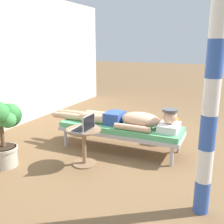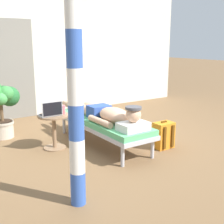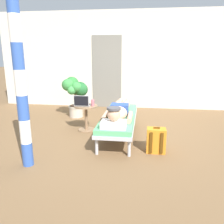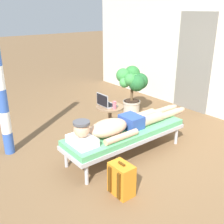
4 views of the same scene
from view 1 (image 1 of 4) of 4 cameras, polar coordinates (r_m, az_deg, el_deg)
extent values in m
plane|color=brown|center=(4.42, 2.55, -7.36)|extent=(40.00, 40.00, 0.00)
cylinder|color=#B7B7BC|center=(4.41, -10.10, -5.66)|extent=(0.05, 0.05, 0.28)
cylinder|color=#B7B7BC|center=(4.82, -6.67, -3.77)|extent=(0.05, 0.05, 0.28)
cylinder|color=#B7B7BC|center=(3.76, 12.93, -9.44)|extent=(0.05, 0.05, 0.28)
cylinder|color=#B7B7BC|center=(4.23, 14.36, -6.78)|extent=(0.05, 0.05, 0.28)
cube|color=#B7B7BC|center=(4.17, 1.88, -4.16)|extent=(0.61, 1.96, 0.06)
cube|color=#59B272|center=(4.15, 1.89, -3.25)|extent=(0.59, 1.92, 0.08)
cube|color=white|center=(3.90, 12.32, -3.26)|extent=(0.40, 0.28, 0.11)
sphere|color=#D8A884|center=(3.86, 12.45, -1.00)|extent=(0.21, 0.21, 0.21)
cylinder|color=#4C4C51|center=(3.83, 12.53, 0.37)|extent=(0.22, 0.22, 0.03)
ellipsoid|color=#D8A884|center=(3.99, 6.20, -1.70)|extent=(0.35, 0.60, 0.23)
cylinder|color=#D8A884|center=(3.83, 4.42, -3.46)|extent=(0.09, 0.55, 0.09)
cylinder|color=#D8A884|center=(4.23, 6.47, -1.77)|extent=(0.09, 0.55, 0.09)
cube|color=#2D4C9E|center=(4.15, 0.54, -1.29)|extent=(0.33, 0.26, 0.19)
cylinder|color=#D8A884|center=(4.22, -4.15, -1.31)|extent=(0.15, 0.42, 0.15)
cylinder|color=#D8A884|center=(4.44, -9.03, -0.92)|extent=(0.11, 0.44, 0.11)
ellipsoid|color=#D8A884|center=(4.61, -12.05, -0.57)|extent=(0.09, 0.20, 0.10)
cylinder|color=#D8A884|center=(4.37, -3.09, -0.76)|extent=(0.15, 0.42, 0.15)
cylinder|color=#D8A884|center=(4.58, -7.87, -0.40)|extent=(0.11, 0.44, 0.11)
ellipsoid|color=#D8A884|center=(4.74, -10.84, -0.08)|extent=(0.09, 0.20, 0.10)
cylinder|color=#8C6B4C|center=(3.80, -6.00, -11.07)|extent=(0.34, 0.34, 0.02)
cylinder|color=#8C6B4C|center=(3.70, -6.10, -7.59)|extent=(0.06, 0.06, 0.48)
cylinder|color=#8C6B4C|center=(3.61, -6.21, -3.88)|extent=(0.48, 0.48, 0.02)
cube|color=#A5A8AD|center=(3.56, -6.70, -3.84)|extent=(0.31, 0.22, 0.02)
cube|color=black|center=(3.56, -6.85, -3.66)|extent=(0.27, 0.15, 0.00)
cube|color=#A5A8AD|center=(3.47, -5.11, -2.33)|extent=(0.31, 0.01, 0.21)
cube|color=black|center=(3.46, -5.00, -2.34)|extent=(0.29, 0.00, 0.19)
cylinder|color=#D86672|center=(3.70, -4.78, -2.09)|extent=(0.06, 0.06, 0.13)
cube|color=orange|center=(4.64, 12.67, -3.99)|extent=(0.30, 0.20, 0.40)
cube|color=orange|center=(4.68, 11.19, -4.63)|extent=(0.23, 0.04, 0.18)
cube|color=#56330C|center=(4.54, 13.84, -4.47)|extent=(0.04, 0.02, 0.34)
cube|color=#56330C|center=(4.69, 14.22, -3.86)|extent=(0.04, 0.02, 0.34)
cube|color=#56330C|center=(4.57, 12.82, -1.48)|extent=(0.10, 0.02, 0.02)
cylinder|color=#BFB29E|center=(3.96, -22.41, -8.97)|extent=(0.34, 0.34, 0.28)
cylinder|color=#BFB29E|center=(3.92, -22.58, -7.35)|extent=(0.37, 0.37, 0.04)
cylinder|color=#332319|center=(3.91, -22.61, -7.01)|extent=(0.31, 0.31, 0.01)
cylinder|color=brown|center=(3.85, -22.87, -4.51)|extent=(0.06, 0.06, 0.37)
sphere|color=#23602D|center=(3.87, -21.50, -0.70)|extent=(0.33, 0.33, 0.33)
sphere|color=#429347|center=(3.64, -21.78, -1.62)|extent=(0.21, 0.21, 0.21)
sphere|color=#38843D|center=(3.73, -21.38, -0.18)|extent=(0.25, 0.25, 0.25)
cylinder|color=#3359B2|center=(2.90, 18.95, -16.97)|extent=(0.15, 0.15, 0.34)
cylinder|color=white|center=(2.74, 19.54, -10.90)|extent=(0.15, 0.15, 0.34)
cylinder|color=#3359B2|center=(2.62, 20.17, -4.17)|extent=(0.15, 0.15, 0.34)
cylinder|color=white|center=(2.54, 20.83, 3.11)|extent=(0.15, 0.15, 0.34)
cylinder|color=#3359B2|center=(2.50, 21.54, 10.75)|extent=(0.15, 0.15, 0.34)
cylinder|color=white|center=(2.50, 22.30, 18.49)|extent=(0.15, 0.15, 0.34)
camera|label=2|loc=(2.60, 85.39, -0.19)|focal=47.63mm
camera|label=3|loc=(4.91, 58.36, 6.86)|focal=37.03mm
camera|label=4|loc=(6.43, 34.04, 16.14)|focal=43.18mm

